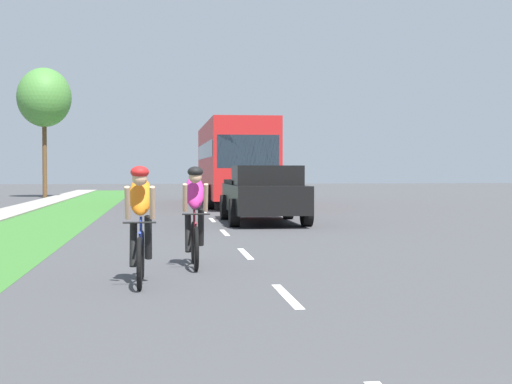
{
  "coord_description": "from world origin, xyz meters",
  "views": [
    {
      "loc": [
        -1.49,
        -1.42,
        1.53
      ],
      "look_at": [
        0.91,
        18.15,
        0.95
      ],
      "focal_mm": 53.63,
      "sensor_mm": 36.0,
      "label": 1
    }
  ],
  "objects_px": {
    "cyclist_lead": "(141,224)",
    "pickup_black": "(264,194)",
    "bus_red": "(233,159)",
    "street_tree_far": "(44,98)",
    "cyclist_trailing": "(195,215)"
  },
  "relations": [
    {
      "from": "street_tree_far",
      "to": "pickup_black",
      "type": "bearing_deg",
      "value": -66.1
    },
    {
      "from": "cyclist_trailing",
      "to": "street_tree_far",
      "type": "xyz_separation_m",
      "value": [
        -6.82,
        30.38,
        4.58
      ]
    },
    {
      "from": "cyclist_lead",
      "to": "bus_red",
      "type": "distance_m",
      "value": 23.06
    },
    {
      "from": "cyclist_lead",
      "to": "cyclist_trailing",
      "type": "distance_m",
      "value": 1.9
    },
    {
      "from": "cyclist_trailing",
      "to": "street_tree_far",
      "type": "distance_m",
      "value": 31.47
    },
    {
      "from": "pickup_black",
      "to": "bus_red",
      "type": "xyz_separation_m",
      "value": [
        0.19,
        11.42,
        1.15
      ]
    },
    {
      "from": "pickup_black",
      "to": "cyclist_lead",
      "type": "bearing_deg",
      "value": -105.56
    },
    {
      "from": "cyclist_lead",
      "to": "bus_red",
      "type": "bearing_deg",
      "value": 81.63
    },
    {
      "from": "cyclist_trailing",
      "to": "pickup_black",
      "type": "bearing_deg",
      "value": 76.17
    },
    {
      "from": "bus_red",
      "to": "street_tree_far",
      "type": "xyz_separation_m",
      "value": [
        -9.38,
        9.33,
        3.41
      ]
    },
    {
      "from": "cyclist_lead",
      "to": "street_tree_far",
      "type": "xyz_separation_m",
      "value": [
        -6.03,
        32.11,
        4.58
      ]
    },
    {
      "from": "cyclist_lead",
      "to": "pickup_black",
      "type": "height_order",
      "value": "pickup_black"
    },
    {
      "from": "cyclist_trailing",
      "to": "bus_red",
      "type": "distance_m",
      "value": 21.24
    },
    {
      "from": "cyclist_trailing",
      "to": "bus_red",
      "type": "relative_size",
      "value": 0.15
    },
    {
      "from": "cyclist_lead",
      "to": "cyclist_trailing",
      "type": "relative_size",
      "value": 1.0
    }
  ]
}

